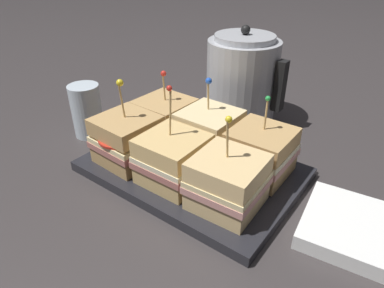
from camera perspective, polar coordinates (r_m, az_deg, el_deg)
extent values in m
plane|color=#383333|center=(0.62, 0.00, -4.92)|extent=(6.00, 6.00, 0.00)
cube|color=#232328|center=(0.62, 0.00, -4.55)|extent=(0.37, 0.25, 0.01)
cube|color=#232328|center=(0.62, 0.00, -3.87)|extent=(0.37, 0.25, 0.01)
cube|color=tan|center=(0.63, -10.48, -1.35)|extent=(0.10, 0.10, 0.03)
cube|color=#B26B60|center=(0.62, -10.66, 0.26)|extent=(0.11, 0.11, 0.01)
cube|color=beige|center=(0.62, -10.75, 1.10)|extent=(0.10, 0.10, 0.01)
cylinder|color=red|center=(0.60, -11.96, 1.01)|extent=(0.07, 0.07, 0.00)
cube|color=tan|center=(0.61, -10.97, 3.04)|extent=(0.10, 0.10, 0.03)
cylinder|color=tan|center=(0.59, -11.57, 6.74)|extent=(0.00, 0.01, 0.07)
sphere|color=yellow|center=(0.58, -11.94, 9.96)|extent=(0.01, 0.01, 0.01)
cube|color=tan|center=(0.57, -3.18, -4.59)|extent=(0.10, 0.10, 0.03)
cube|color=#B26B60|center=(0.56, -3.24, -2.87)|extent=(0.10, 0.10, 0.01)
cube|color=beige|center=(0.56, -3.27, -1.97)|extent=(0.10, 0.10, 0.01)
cube|color=#E0B771|center=(0.55, -3.33, -0.23)|extent=(0.10, 0.10, 0.03)
cylinder|color=tan|center=(0.53, -3.65, 4.89)|extent=(0.00, 0.01, 0.09)
sphere|color=red|center=(0.51, -3.81, 9.26)|extent=(0.01, 0.01, 0.01)
cube|color=#DBB77A|center=(0.52, 5.81, -8.54)|extent=(0.10, 0.10, 0.03)
cube|color=tan|center=(0.51, 5.93, -6.75)|extent=(0.11, 0.11, 0.01)
cube|color=beige|center=(0.51, 6.00, -5.81)|extent=(0.10, 0.10, 0.01)
cube|color=#E8C281|center=(0.49, 6.12, -3.99)|extent=(0.10, 0.10, 0.03)
cylinder|color=tan|center=(0.48, 5.91, 0.37)|extent=(0.00, 0.01, 0.07)
sphere|color=yellow|center=(0.46, 6.14, 4.10)|extent=(0.01, 0.01, 0.01)
cube|color=tan|center=(0.70, -4.44, 2.31)|extent=(0.10, 0.10, 0.03)
cube|color=tan|center=(0.69, -4.51, 3.82)|extent=(0.10, 0.10, 0.01)
cube|color=beige|center=(0.68, -4.54, 4.61)|extent=(0.10, 0.10, 0.01)
cube|color=tan|center=(0.67, -4.61, 6.11)|extent=(0.10, 0.10, 0.03)
cylinder|color=tan|center=(0.66, -4.66, 9.09)|extent=(0.00, 0.01, 0.07)
sphere|color=red|center=(0.65, -4.78, 11.63)|extent=(0.01, 0.01, 0.01)
cube|color=beige|center=(0.64, 2.81, -0.32)|extent=(0.10, 0.10, 0.03)
cube|color=tan|center=(0.63, 2.86, 1.29)|extent=(0.10, 0.10, 0.01)
cube|color=beige|center=(0.63, 2.88, 2.12)|extent=(0.10, 0.10, 0.01)
cylinder|color=red|center=(0.61, 2.00, 2.07)|extent=(0.07, 0.07, 0.00)
cube|color=beige|center=(0.62, 2.94, 4.05)|extent=(0.10, 0.10, 0.03)
cylinder|color=tan|center=(0.61, 2.72, 7.72)|extent=(0.00, 0.01, 0.07)
sphere|color=blue|center=(0.60, 2.80, 10.46)|extent=(0.01, 0.01, 0.01)
cube|color=tan|center=(0.60, 11.08, -3.38)|extent=(0.10, 0.10, 0.03)
cube|color=tan|center=(0.59, 11.28, -1.71)|extent=(0.10, 0.10, 0.01)
cube|color=beige|center=(0.58, 11.38, -0.85)|extent=(0.10, 0.10, 0.01)
cube|color=tan|center=(0.57, 11.58, 0.82)|extent=(0.10, 0.10, 0.03)
cylinder|color=tan|center=(0.56, 12.19, 4.49)|extent=(0.00, 0.00, 0.07)
sphere|color=green|center=(0.55, 12.54, 7.42)|extent=(0.01, 0.01, 0.01)
cylinder|color=#B7BABF|center=(0.79, 8.27, 10.35)|extent=(0.16, 0.16, 0.18)
cylinder|color=#B7BABF|center=(0.77, 8.83, 17.13)|extent=(0.13, 0.13, 0.01)
sphere|color=black|center=(0.76, 8.93, 18.30)|extent=(0.02, 0.02, 0.02)
cube|color=black|center=(0.75, 14.44, 9.33)|extent=(0.02, 0.02, 0.11)
cylinder|color=silver|center=(0.76, -17.13, 5.34)|extent=(0.06, 0.06, 0.11)
cube|color=white|center=(0.55, 25.46, -12.60)|extent=(0.16, 0.16, 0.02)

